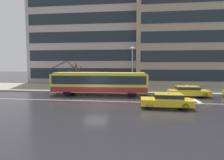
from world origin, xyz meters
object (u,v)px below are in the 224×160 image
object	(u,v)px
pedestrian_walking_past	(86,83)
street_lamp	(132,65)
pedestrian_approaching_curb	(70,83)
pedestrian_at_shelter	(136,83)
taxi_oncoming_far	(167,100)
bus_shelter	(94,77)
street_tree_bare	(76,74)
taxi_ahead_of_bus	(188,91)
trolleybus	(100,83)

from	to	relation	value
pedestrian_walking_past	street_lamp	world-z (taller)	street_lamp
pedestrian_approaching_curb	street_lamp	xyz separation A→B (m)	(8.83, -0.19, 2.61)
pedestrian_at_shelter	pedestrian_walking_past	world-z (taller)	pedestrian_at_shelter
taxi_oncoming_far	bus_shelter	distance (m)	13.05
pedestrian_approaching_curb	street_tree_bare	size ratio (longest dim) A/B	0.41
taxi_ahead_of_bus	bus_shelter	world-z (taller)	bus_shelter
trolleybus	taxi_ahead_of_bus	world-z (taller)	trolleybus
pedestrian_approaching_curb	pedestrian_walking_past	xyz separation A→B (m)	(2.05, 1.10, 0.02)
taxi_ahead_of_bus	street_lamp	bearing A→B (deg)	159.27
bus_shelter	pedestrian_approaching_curb	xyz separation A→B (m)	(-3.32, -0.93, -0.95)
taxi_oncoming_far	pedestrian_approaching_curb	size ratio (longest dim) A/B	2.65
street_lamp	street_tree_bare	distance (m)	8.70
trolleybus	bus_shelter	size ratio (longest dim) A/B	3.11
taxi_oncoming_far	street_tree_bare	size ratio (longest dim) A/B	1.08
pedestrian_at_shelter	street_lamp	distance (m)	2.90
pedestrian_walking_past	bus_shelter	bearing A→B (deg)	-7.35
bus_shelter	street_tree_bare	world-z (taller)	street_tree_bare
taxi_ahead_of_bus	pedestrian_at_shelter	size ratio (longest dim) A/B	2.68
bus_shelter	pedestrian_approaching_curb	world-z (taller)	bus_shelter
pedestrian_walking_past	trolleybus	bearing A→B (deg)	-53.03
pedestrian_at_shelter	bus_shelter	bearing A→B (deg)	-178.99
taxi_ahead_of_bus	street_tree_bare	world-z (taller)	street_tree_bare
street_tree_bare	street_lamp	bearing A→B (deg)	-11.24
taxi_ahead_of_bus	street_tree_bare	distance (m)	15.64
bus_shelter	taxi_ahead_of_bus	bearing A→B (deg)	-16.62
pedestrian_approaching_curb	taxi_oncoming_far	bearing A→B (deg)	-36.12
bus_shelter	street_lamp	size ratio (longest dim) A/B	0.70
taxi_ahead_of_bus	pedestrian_walking_past	world-z (taller)	pedestrian_walking_past
pedestrian_walking_past	street_tree_bare	bearing A→B (deg)	166.60
trolleybus	bus_shelter	bearing A→B (deg)	113.13
taxi_oncoming_far	bus_shelter	bearing A→B (deg)	131.82
taxi_ahead_of_bus	trolleybus	bearing A→B (deg)	179.56
taxi_ahead_of_bus	pedestrian_walking_past	distance (m)	13.89
pedestrian_at_shelter	street_tree_bare	world-z (taller)	street_tree_bare
bus_shelter	street_tree_bare	bearing A→B (deg)	169.22
trolleybus	pedestrian_at_shelter	bearing A→B (deg)	38.48
taxi_oncoming_far	pedestrian_at_shelter	bearing A→B (deg)	104.76
taxi_oncoming_far	street_tree_bare	distance (m)	15.52
pedestrian_approaching_curb	pedestrian_walking_past	bearing A→B (deg)	28.13
trolleybus	street_lamp	bearing A→B (deg)	31.01
taxi_oncoming_far	pedestrian_approaching_curb	distance (m)	14.83
trolleybus	taxi_ahead_of_bus	bearing A→B (deg)	-0.44
taxi_oncoming_far	street_tree_bare	world-z (taller)	street_tree_bare
trolleybus	pedestrian_walking_past	size ratio (longest dim) A/B	7.74
pedestrian_at_shelter	street_lamp	bearing A→B (deg)	-114.77
pedestrian_walking_past	street_lamp	xyz separation A→B (m)	(6.78, -1.28, 2.60)
pedestrian_walking_past	taxi_ahead_of_bus	bearing A→B (deg)	-15.77
trolleybus	pedestrian_walking_past	distance (m)	4.64
taxi_ahead_of_bus	pedestrian_at_shelter	xyz separation A→B (m)	(-6.01, 3.71, 0.47)
bus_shelter	pedestrian_approaching_curb	bearing A→B (deg)	-164.33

